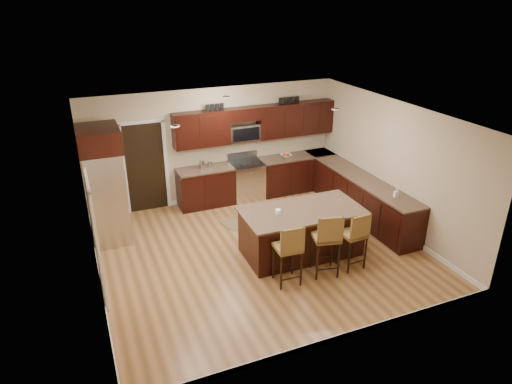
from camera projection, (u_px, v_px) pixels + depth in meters
name	position (u px, v px, depth m)	size (l,w,h in m)	color
floor	(260.00, 251.00, 8.95)	(6.00, 6.00, 0.00)	#A57141
ceiling	(261.00, 116.00, 7.86)	(6.00, 6.00, 0.00)	silver
wall_back	(215.00, 145.00, 10.73)	(6.00, 6.00, 0.00)	#C4AF8E
wall_left	(89.00, 216.00, 7.35)	(5.50, 5.50, 0.00)	#C4AF8E
wall_right	(393.00, 166.00, 9.46)	(5.50, 5.50, 0.00)	#C4AF8E
base_cabinets	(311.00, 188.00, 10.65)	(4.02, 3.96, 0.92)	black
upper_cabinets	(258.00, 122.00, 10.75)	(4.00, 0.33, 0.80)	black
range	(246.00, 180.00, 11.07)	(0.76, 0.64, 1.11)	silver
microwave	(244.00, 133.00, 10.73)	(0.76, 0.31, 0.40)	silver
doorway	(145.00, 168.00, 10.26)	(0.85, 0.03, 2.06)	black
pantry_door	(95.00, 242.00, 7.24)	(0.03, 0.80, 2.04)	white
letter_decor	(253.00, 104.00, 10.52)	(2.20, 0.03, 0.15)	black
island	(301.00, 233.00, 8.73)	(2.30, 1.24, 0.92)	black
stool_left	(289.00, 248.00, 7.66)	(0.45, 0.45, 1.14)	olive
stool_mid	(327.00, 238.00, 7.90)	(0.54, 0.54, 1.21)	olive
stool_right	(355.00, 234.00, 8.13)	(0.44, 0.44, 1.12)	olive
refrigerator	(105.00, 184.00, 8.94)	(0.79, 1.01, 2.35)	silver
floor_mat	(241.00, 221.00, 10.09)	(0.85, 0.57, 0.01)	olive
fruit_bowl	(286.00, 156.00, 11.24)	(0.28, 0.28, 0.07)	silver
soap_bottle	(396.00, 193.00, 9.03)	(0.08, 0.08, 0.18)	#B2B2B2
canister_tall	(202.00, 165.00, 10.46)	(0.12, 0.12, 0.19)	silver
canister_short	(210.00, 165.00, 10.54)	(0.11, 0.11, 0.15)	silver
island_jar	(278.00, 212.00, 8.33)	(0.10, 0.10, 0.10)	white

